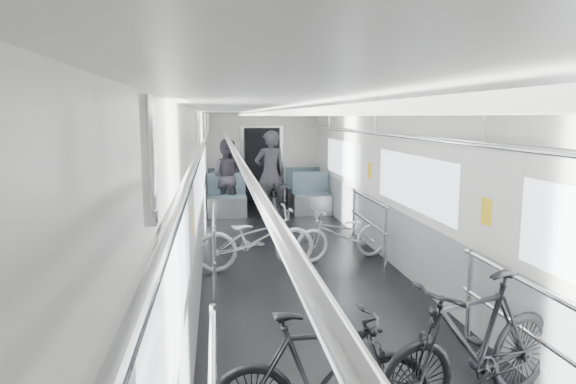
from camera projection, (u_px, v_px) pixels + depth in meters
name	position (u px, v px, depth m)	size (l,w,h in m)	color
car_shell	(290.00, 186.00, 8.73)	(3.02, 14.01, 2.41)	black
bike_left_mid	(322.00, 376.00, 3.62)	(0.46, 1.63, 0.98)	black
bike_left_far	(256.00, 238.00, 7.75)	(0.63, 1.81, 0.95)	#A4A4A8
bike_right_near	(473.00, 345.00, 3.96)	(0.53, 1.86, 1.12)	black
bike_right_mid	(343.00, 234.00, 8.28)	(0.56, 1.61, 0.84)	#ACACB1
bike_aisle	(273.00, 199.00, 11.79)	(0.55, 1.59, 0.84)	black
person_standing	(270.00, 174.00, 11.70)	(0.73, 0.48, 1.99)	black
person_seated	(226.00, 177.00, 12.12)	(0.87, 0.67, 1.78)	#2C2931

